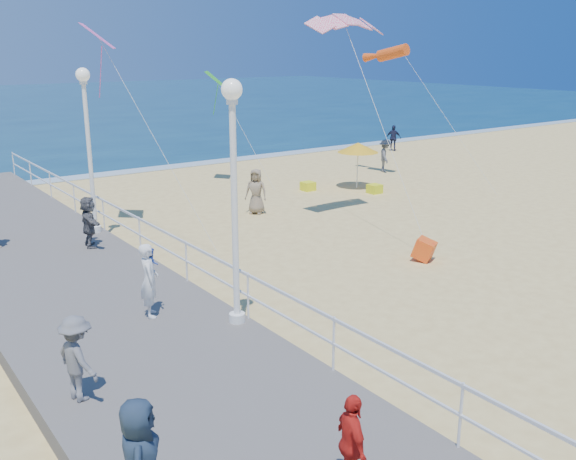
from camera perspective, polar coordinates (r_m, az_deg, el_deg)
ground at (r=17.85m, az=10.36°, el=-5.09°), size 160.00×160.00×0.00m
surf_line at (r=34.73m, az=-14.74°, el=4.96°), size 160.00×1.20×0.04m
boardwalk at (r=13.76m, az=-12.31°, el=-10.86°), size 5.00×44.00×0.40m
railing at (r=14.38m, az=-3.59°, el=-4.75°), size 0.05×42.00×0.55m
lamp_post_mid at (r=13.56m, az=-4.83°, el=4.57°), size 0.44×0.44×5.32m
lamp_post_far at (r=21.69m, az=-17.37°, el=8.17°), size 0.44×0.44×5.32m
woman_holding_toddler at (r=14.84m, az=-12.23°, el=-4.38°), size 0.60×0.73×1.72m
toddler_held at (r=14.91m, az=-12.02°, el=-2.87°), size 0.37×0.41×0.71m
spectator_2 at (r=11.80m, az=-18.22°, el=-10.79°), size 0.79×1.10×1.55m
spectator_3 at (r=9.23m, az=5.70°, el=-18.38°), size 0.62×0.92×1.45m
spectator_5 at (r=20.49m, az=-17.29°, el=0.70°), size 0.73×1.53×1.58m
beach_walker_a at (r=34.20m, az=8.62°, el=6.54°), size 1.16×1.27×1.71m
beach_walker_b at (r=41.43m, az=9.36°, el=8.07°), size 0.88×1.01×1.63m
beach_walker_c at (r=25.19m, az=-2.86°, el=3.45°), size 0.98×1.03×1.78m
box_kite at (r=20.08m, az=12.00°, el=-1.88°), size 0.81×0.88×0.74m
beach_umbrella at (r=29.75m, az=6.24°, el=7.30°), size 1.90×1.90×2.14m
beach_chair_left at (r=29.45m, az=1.78°, el=3.92°), size 0.55×0.55×0.40m
beach_chair_right at (r=29.14m, az=7.70°, el=3.65°), size 0.55×0.55×0.40m
kite_parafoil at (r=23.34m, az=5.23°, el=18.13°), size 3.06×0.94×0.65m
kite_windsock at (r=32.03m, az=9.31°, el=15.28°), size 1.02×2.73×1.09m
kite_diamond_pink at (r=22.83m, az=-16.55°, el=16.20°), size 1.47×1.60×0.81m
kite_diamond_green at (r=30.47m, az=-6.51°, el=13.20°), size 1.31×1.35×0.69m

